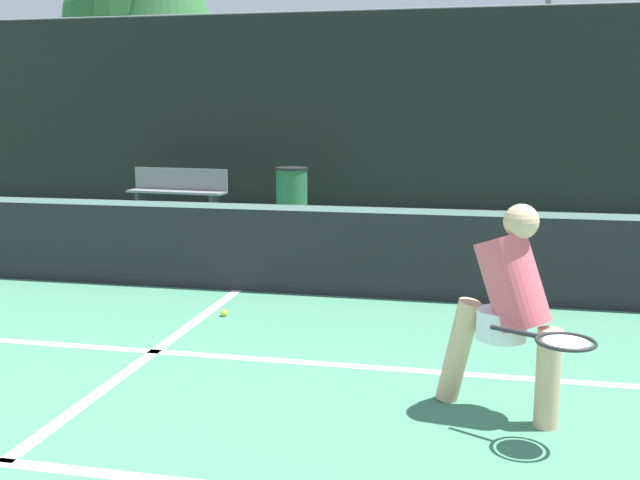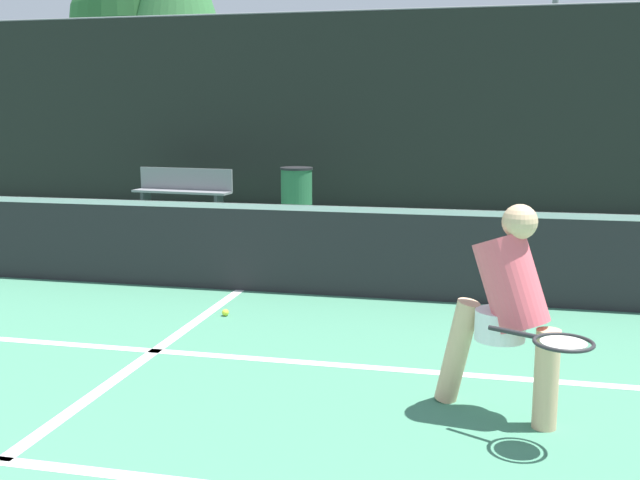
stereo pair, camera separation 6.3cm
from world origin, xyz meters
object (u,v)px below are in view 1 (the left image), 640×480
object	(u,v)px
courtside_bench	(178,189)
trash_bin	(292,193)
player_practicing	(509,305)
parked_car	(399,168)

from	to	relation	value
courtside_bench	trash_bin	size ratio (longest dim) A/B	2.07
player_practicing	courtside_bench	distance (m)	9.89
player_practicing	courtside_bench	bearing A→B (deg)	151.80
trash_bin	parked_car	distance (m)	4.95
trash_bin	parked_car	world-z (taller)	parked_car
trash_bin	player_practicing	bearing A→B (deg)	-66.80
trash_bin	courtside_bench	bearing A→B (deg)	-179.78
player_practicing	parked_car	size ratio (longest dim) A/B	0.33
player_practicing	parked_car	distance (m)	13.05
trash_bin	parked_car	xyz separation A→B (m)	(1.39, 4.74, 0.11)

